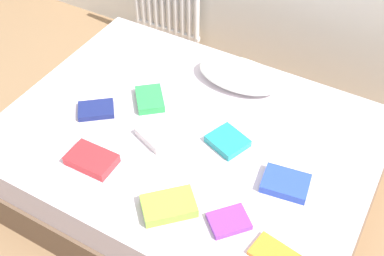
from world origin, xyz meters
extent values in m
plane|color=#93704C|center=(0.00, 0.00, 0.00)|extent=(8.00, 8.00, 0.00)
cube|color=brown|center=(0.00, 0.00, 0.14)|extent=(2.00, 1.50, 0.28)
cube|color=silver|center=(0.00, 0.00, 0.39)|extent=(1.96, 1.46, 0.22)
cylinder|color=white|center=(-0.85, 1.20, 0.43)|extent=(0.04, 0.04, 0.59)
cylinder|color=white|center=(-0.79, 1.20, 0.43)|extent=(0.04, 0.04, 0.59)
cylinder|color=white|center=(-0.73, 1.20, 0.43)|extent=(0.04, 0.04, 0.59)
cylinder|color=white|center=(-0.67, 1.20, 0.43)|extent=(0.04, 0.04, 0.59)
cylinder|color=white|center=(-0.61, 1.20, 0.43)|extent=(0.04, 0.04, 0.59)
cube|color=white|center=(-0.88, 1.20, 0.15)|extent=(0.59, 0.04, 0.04)
ellipsoid|color=white|center=(0.06, 0.51, 0.55)|extent=(0.51, 0.30, 0.11)
cube|color=navy|center=(-0.52, -0.12, 0.52)|extent=(0.24, 0.23, 0.03)
cube|color=teal|center=(0.23, 0.02, 0.52)|extent=(0.23, 0.22, 0.04)
cube|color=purple|center=(0.45, -0.41, 0.51)|extent=(0.22, 0.22, 0.03)
cube|color=green|center=(-0.30, 0.10, 0.52)|extent=(0.25, 0.25, 0.04)
cube|color=white|center=(-0.11, -0.12, 0.52)|extent=(0.24, 0.22, 0.05)
cube|color=#2847B7|center=(0.59, -0.09, 0.52)|extent=(0.24, 0.19, 0.04)
cube|color=red|center=(-0.31, -0.43, 0.53)|extent=(0.24, 0.16, 0.05)
cube|color=#8CC638|center=(0.18, -0.48, 0.53)|extent=(0.28, 0.28, 0.05)
cube|color=orange|center=(0.70, -0.47, 0.51)|extent=(0.22, 0.16, 0.02)
camera|label=1|loc=(0.90, -1.54, 2.34)|focal=44.70mm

